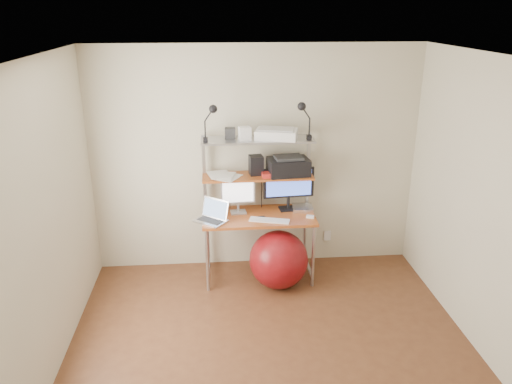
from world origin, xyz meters
The scene contains 20 objects.
room centered at (0.00, 0.00, 1.25)m, with size 3.60×3.60×3.60m.
computer_desk centered at (0.00, 1.50, 0.96)m, with size 1.20×0.60×1.57m.
wall_outlet centered at (0.85, 1.79, 0.30)m, with size 0.08×0.01×0.12m, color silver.
monitor_silver centered at (-0.21, 1.54, 0.96)m, with size 0.37×0.14×0.41m.
monitor_black centered at (0.34, 1.60, 1.02)m, with size 0.56×0.17×0.55m.
laptop centered at (-0.49, 1.34, 0.79)m, with size 0.41×0.40×0.28m.
keyboard centered at (0.10, 1.28, 0.75)m, with size 0.42×0.12×0.01m, color silver.
mouse centered at (0.54, 1.33, 0.75)m, with size 0.08×0.05×0.02m, color silver.
mac_mini centered at (0.49, 1.55, 0.76)m, with size 0.22×0.22×0.04m, color silver.
phone centered at (0.03, 1.33, 0.74)m, with size 0.07×0.13×0.01m, color black.
printer centered at (0.33, 1.56, 1.25)m, with size 0.46×0.34×0.21m.
nas_cube centered at (-0.01, 1.60, 1.25)m, with size 0.14×0.14×0.21m, color black.
red_box centered at (0.13, 1.50, 1.18)m, with size 0.17×0.12×0.05m, color red.
scanner centered at (0.20, 1.56, 1.60)m, with size 0.48×0.37×0.11m.
box_white centered at (-0.14, 1.53, 1.62)m, with size 0.12×0.10×0.14m, color silver.
box_grey centered at (-0.28, 1.62, 1.61)m, with size 0.11×0.11×0.11m, color #2B2C2E.
clip_lamp_left centered at (-0.47, 1.47, 1.83)m, with size 0.15×0.08×0.38m.
clip_lamp_right centered at (0.46, 1.48, 1.84)m, with size 0.16×0.09×0.39m.
exercise_ball centered at (0.19, 1.22, 0.31)m, with size 0.63×0.63×0.63m, color maroon.
paper_stack centered at (-0.37, 1.56, 1.16)m, with size 0.40×0.42×0.02m.
Camera 1 is at (-0.45, -3.47, 2.84)m, focal length 35.00 mm.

